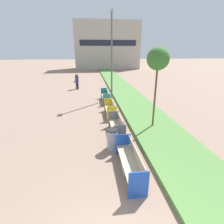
% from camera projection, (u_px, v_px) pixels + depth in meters
% --- Properties ---
extents(planter_grass_strip, '(2.80, 120.00, 0.18)m').
position_uv_depth(planter_grass_strip, '(134.00, 102.00, 14.62)').
color(planter_grass_strip, '#568442').
rests_on(planter_grass_strip, ground).
extents(building_backdrop, '(14.76, 5.46, 10.46)m').
position_uv_depth(building_backdrop, '(107.00, 46.00, 40.90)').
color(building_backdrop, '#B2AD9E').
rests_on(building_backdrop, ground).
extents(bench_blue_frame, '(0.65, 2.42, 0.94)m').
position_uv_depth(bench_blue_frame, '(131.00, 163.00, 6.29)').
color(bench_blue_frame, gray).
rests_on(bench_blue_frame, ground).
extents(bench_grey_frame, '(0.65, 2.04, 0.94)m').
position_uv_depth(bench_grey_frame, '(117.00, 128.00, 9.22)').
color(bench_grey_frame, gray).
rests_on(bench_grey_frame, ground).
extents(bench_yellow_frame, '(0.65, 1.96, 0.94)m').
position_uv_depth(bench_yellow_frame, '(111.00, 110.00, 11.94)').
color(bench_yellow_frame, gray).
rests_on(bench_yellow_frame, ground).
extents(bench_teal_frame, '(0.65, 2.39, 0.94)m').
position_uv_depth(bench_teal_frame, '(106.00, 97.00, 15.16)').
color(bench_teal_frame, gray).
rests_on(bench_teal_frame, ground).
extents(litter_bin, '(0.49, 0.49, 0.97)m').
position_uv_depth(litter_bin, '(112.00, 139.00, 7.75)').
color(litter_bin, '#9EA0A5').
rests_on(litter_bin, ground).
extents(street_lamp_post, '(0.24, 0.44, 7.30)m').
position_uv_depth(street_lamp_post, '(112.00, 53.00, 14.72)').
color(street_lamp_post, '#56595B').
rests_on(street_lamp_post, ground).
extents(sapling_tree_near, '(1.15, 1.15, 4.39)m').
position_uv_depth(sapling_tree_near, '(158.00, 60.00, 8.78)').
color(sapling_tree_near, brown).
rests_on(sapling_tree_near, ground).
extents(pedestrian_walking, '(0.53, 0.24, 1.79)m').
position_uv_depth(pedestrian_walking, '(77.00, 81.00, 19.84)').
color(pedestrian_walking, '#232633').
rests_on(pedestrian_walking, ground).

